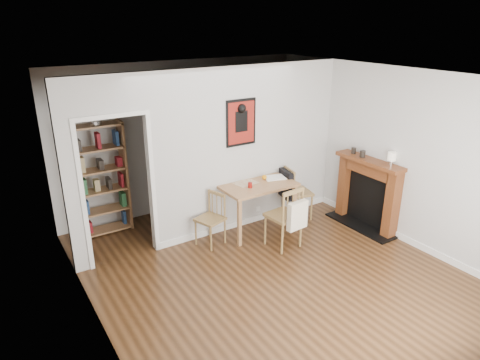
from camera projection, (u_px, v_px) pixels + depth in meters
ground at (269, 270)px, 5.87m from camera, size 5.20×5.20×0.00m
room_shell at (224, 154)px, 6.52m from camera, size 5.20×5.20×5.20m
dining_table at (257, 189)px, 6.76m from camera, size 1.18×0.75×0.80m
chair_left at (210, 220)px, 6.41m from camera, size 0.51×0.51×0.81m
chair_right at (297, 192)px, 7.25m from camera, size 0.60×0.55×0.91m
chair_front at (284, 216)px, 6.33m from camera, size 0.53×0.59×0.97m
bookshelf at (102, 180)px, 6.65m from camera, size 0.75×0.30×1.79m
fireplace at (368, 191)px, 6.94m from camera, size 0.45×1.25×1.16m
red_glass at (250, 185)px, 6.55m from camera, size 0.06×0.06×0.08m
orange_fruit at (264, 177)px, 6.87m from camera, size 0.08×0.08×0.08m
placemat at (246, 183)px, 6.75m from camera, size 0.39×0.31×0.00m
notebook at (275, 178)px, 6.95m from camera, size 0.38×0.32×0.02m
mantel_lamp at (392, 157)px, 6.43m from camera, size 0.12×0.12×0.20m
ceramic_jar_a at (363, 154)px, 6.80m from camera, size 0.09×0.09×0.11m
ceramic_jar_b at (354, 151)px, 6.99m from camera, size 0.08×0.08×0.10m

